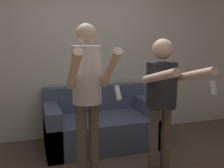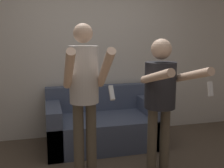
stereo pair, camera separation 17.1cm
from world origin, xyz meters
name	(u,v)px [view 1 (the left image)]	position (x,y,z in m)	size (l,w,h in m)	color
wall_back	(89,51)	(0.00, 1.78, 1.35)	(6.40, 0.06, 2.70)	silver
couch	(101,125)	(0.06, 1.30, 0.28)	(1.63, 0.91, 0.82)	#4C5670
person_standing_left	(88,89)	(-0.35, 0.25, 1.05)	(0.42, 0.68, 1.70)	brown
person_standing_right	(162,91)	(0.49, 0.25, 0.98)	(0.46, 0.82, 1.55)	brown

